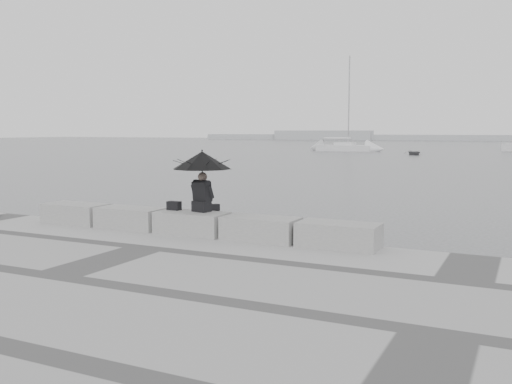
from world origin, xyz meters
The scene contains 11 objects.
ground centered at (0.00, 0.00, 0.00)m, with size 360.00×360.00×0.00m, color #404244.
stone_block_far_left centered at (-3.40, -0.45, 0.75)m, with size 1.60×0.80×0.50m, color gray.
stone_block_left centered at (-1.70, -0.45, 0.75)m, with size 1.60×0.80×0.50m, color gray.
stone_block_centre centered at (0.00, -0.45, 0.75)m, with size 1.60×0.80×0.50m, color gray.
stone_block_right centered at (1.70, -0.45, 0.75)m, with size 1.60×0.80×0.50m, color gray.
stone_block_far_right centered at (3.40, -0.45, 0.75)m, with size 1.60×0.80×0.50m, color gray.
seated_person centered at (0.15, -0.25, 2.03)m, with size 1.34×1.34×1.39m.
bag centered at (-0.56, -0.33, 1.10)m, with size 0.31×0.18×0.20m, color black.
distant_landmass centered at (-8.14, 154.51, 0.90)m, with size 180.00×8.00×2.80m.
sailboat_left centered at (-16.33, 64.50, 0.53)m, with size 7.69×2.68×12.90m.
dinghy centered at (-5.51, 56.25, 0.26)m, with size 3.11×1.32×0.53m, color gray.
Camera 1 is at (6.76, -11.13, 2.81)m, focal length 40.00 mm.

